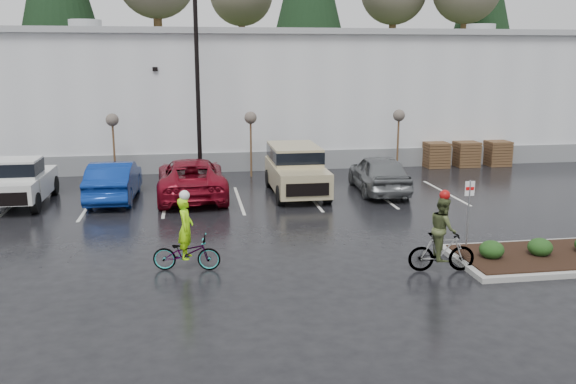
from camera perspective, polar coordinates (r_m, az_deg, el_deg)
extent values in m
plane|color=black|center=(18.01, 5.49, -6.29)|extent=(120.00, 120.00, 0.00)
cube|color=silver|center=(38.79, -2.62, 9.16)|extent=(60.00, 15.00, 7.00)
cube|color=slate|center=(31.68, -1.02, 2.94)|extent=(60.00, 0.12, 1.00)
cube|color=#999B9E|center=(38.74, -2.68, 14.41)|extent=(60.50, 15.50, 0.30)
cube|color=#2C431B|center=(61.69, -5.07, 9.93)|extent=(80.00, 25.00, 6.00)
cylinder|color=black|center=(28.51, -8.45, 9.82)|extent=(0.20, 0.20, 9.00)
cylinder|color=#4B371E|center=(30.03, -15.95, 3.66)|extent=(0.10, 0.10, 2.80)
sphere|color=#524C42|center=(29.84, -16.13, 6.50)|extent=(0.60, 0.60, 0.60)
cylinder|color=#4B371E|center=(29.94, -3.49, 4.10)|extent=(0.10, 0.10, 2.80)
sphere|color=#524C42|center=(29.76, -3.53, 6.95)|extent=(0.60, 0.60, 0.60)
cylinder|color=#4B371E|center=(31.55, 10.23, 4.35)|extent=(0.10, 0.10, 2.80)
sphere|color=#524C42|center=(31.38, 10.34, 7.07)|extent=(0.60, 0.60, 0.60)
cube|color=#4B371E|center=(33.47, 13.68, 3.41)|extent=(1.20, 1.20, 1.35)
cube|color=#4B371E|center=(34.16, 16.31, 3.44)|extent=(1.20, 1.20, 1.35)
cube|color=#4B371E|center=(34.97, 18.99, 3.46)|extent=(1.20, 1.20, 1.35)
ellipsoid|color=black|center=(18.40, 18.51, -5.14)|extent=(0.70, 0.70, 0.52)
ellipsoid|color=black|center=(19.13, 22.52, -4.79)|extent=(0.70, 0.70, 0.52)
cylinder|color=gray|center=(19.15, 16.49, -2.17)|extent=(0.05, 0.05, 2.20)
cube|color=white|center=(18.96, 16.65, 0.31)|extent=(0.30, 0.02, 0.45)
cube|color=red|center=(18.95, 16.66, 0.31)|extent=(0.26, 0.02, 0.10)
imported|color=navy|center=(26.02, -15.96, 1.03)|extent=(1.88, 5.00, 1.63)
imported|color=maroon|center=(25.82, -9.03, 1.31)|extent=(2.90, 6.02, 1.65)
imported|color=slate|center=(26.79, 8.51, 1.76)|extent=(2.29, 5.05, 1.68)
imported|color=#3F3F44|center=(17.15, -9.47, -5.65)|extent=(1.95, 0.94, 0.98)
imported|color=#9DF50D|center=(16.94, -9.55, -3.34)|extent=(0.51, 0.68, 1.72)
sphere|color=silver|center=(16.72, -9.67, -0.32)|extent=(0.28, 0.28, 0.28)
imported|color=#3F3F44|center=(17.33, 14.17, -5.46)|extent=(1.82, 0.72, 1.11)
imported|color=#434D29|center=(17.14, 14.29, -3.33)|extent=(0.56, 0.89, 1.74)
sphere|color=#990C0C|center=(16.92, 14.46, -0.28)|extent=(0.29, 0.29, 0.29)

